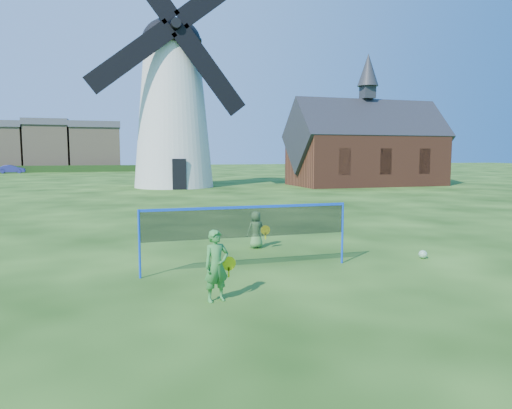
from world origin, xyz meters
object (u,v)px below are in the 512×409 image
object	(u,v)px
chapel	(366,149)
car_right	(11,169)
player_boy	(256,230)
play_ball	(423,254)
player_girl	(216,266)
windmill	(173,104)
badminton_net	(247,223)

from	to	relation	value
chapel	car_right	xyz separation A→B (m)	(-35.07, 37.26, -2.62)
player_boy	car_right	distance (m)	63.80
play_ball	car_right	world-z (taller)	car_right
player_girl	play_ball	bearing A→B (deg)	4.67
play_ball	car_right	xyz separation A→B (m)	(-21.36, 64.00, 0.48)
windmill	badminton_net	xyz separation A→B (m)	(-2.00, -29.15, -5.71)
chapel	badminton_net	bearing A→B (deg)	-124.87
badminton_net	play_ball	distance (m)	4.92
play_ball	badminton_net	bearing A→B (deg)	178.25
chapel	car_right	distance (m)	51.24
badminton_net	player_girl	xyz separation A→B (m)	(-1.21, -2.12, -0.46)
chapel	player_girl	world-z (taller)	chapel
badminton_net	player_girl	world-z (taller)	badminton_net
windmill	chapel	xyz separation A→B (m)	(16.53, -2.56, -3.65)
badminton_net	player_boy	size ratio (longest dim) A/B	4.64
player_boy	car_right	xyz separation A→B (m)	(-17.53, 61.35, 0.04)
windmill	badminton_net	distance (m)	29.77
player_boy	chapel	bearing A→B (deg)	-132.71
badminton_net	play_ball	world-z (taller)	badminton_net
badminton_net	player_boy	distance (m)	2.76
windmill	badminton_net	bearing A→B (deg)	-93.92
chapel	player_girl	size ratio (longest dim) A/B	9.91
car_right	chapel	bearing A→B (deg)	-141.25
windmill	player_boy	bearing A→B (deg)	-92.18
windmill	car_right	world-z (taller)	windmill
player_boy	car_right	size ratio (longest dim) A/B	0.31
windmill	play_ball	size ratio (longest dim) A/B	88.18
windmill	play_ball	bearing A→B (deg)	-84.51
windmill	car_right	xyz separation A→B (m)	(-18.54, 34.70, -6.27)
player_girl	player_boy	bearing A→B (deg)	51.12
chapel	car_right	bearing A→B (deg)	133.27
player_girl	player_boy	xyz separation A→B (m)	(2.20, 4.63, -0.14)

